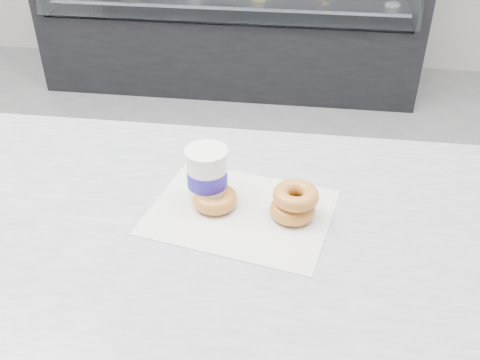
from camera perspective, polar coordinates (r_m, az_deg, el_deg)
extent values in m
plane|color=gray|center=(2.12, -9.75, -12.75)|extent=(5.00, 5.00, 0.00)
cube|color=#B7B7BC|center=(1.14, -22.42, -3.76)|extent=(3.06, 0.76, 0.04)
cube|color=black|center=(3.73, -0.96, 14.16)|extent=(2.40, 0.70, 0.50)
cube|color=silver|center=(1.03, 0.06, -3.41)|extent=(0.38, 0.32, 0.00)
torus|color=orange|center=(1.04, -2.70, -2.01)|extent=(0.11, 0.11, 0.03)
torus|color=orange|center=(1.02, 5.63, -3.14)|extent=(0.09, 0.09, 0.03)
torus|color=orange|center=(1.00, 5.96, -1.67)|extent=(0.11, 0.11, 0.03)
cylinder|color=white|center=(1.04, -3.52, 0.54)|extent=(0.10, 0.10, 0.11)
cylinder|color=white|center=(1.01, -3.63, 3.06)|extent=(0.08, 0.08, 0.01)
cylinder|color=#281B97|center=(1.04, -3.51, 0.32)|extent=(0.10, 0.10, 0.03)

